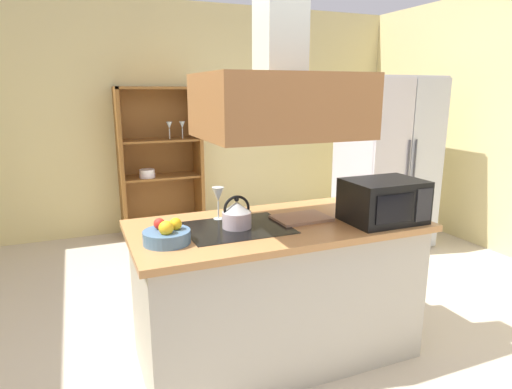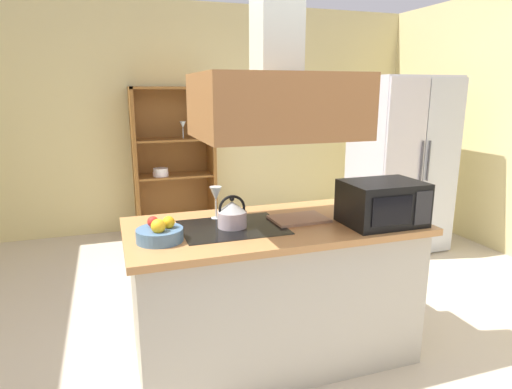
% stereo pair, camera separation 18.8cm
% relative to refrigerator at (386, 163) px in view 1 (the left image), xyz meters
% --- Properties ---
extents(ground_plane, '(7.80, 7.80, 0.00)m').
position_rel_refrigerator_xyz_m(ground_plane, '(-2.01, -1.44, -0.92)').
color(ground_plane, beige).
extents(wall_back, '(6.00, 0.12, 2.70)m').
position_rel_refrigerator_xyz_m(wall_back, '(-2.01, 1.56, 0.43)').
color(wall_back, beige).
rests_on(wall_back, ground).
extents(kitchen_island, '(1.78, 0.86, 0.90)m').
position_rel_refrigerator_xyz_m(kitchen_island, '(-2.03, -1.52, -0.46)').
color(kitchen_island, '#B3AD9E').
rests_on(kitchen_island, ground).
extents(range_hood, '(0.90, 0.70, 1.28)m').
position_rel_refrigerator_xyz_m(range_hood, '(-2.03, -1.52, 0.81)').
color(range_hood, '#935F35').
extents(refrigerator, '(0.90, 0.78, 1.83)m').
position_rel_refrigerator_xyz_m(refrigerator, '(0.00, 0.00, 0.00)').
color(refrigerator, silver).
rests_on(refrigerator, ground).
extents(dish_cabinet, '(0.95, 0.40, 1.73)m').
position_rel_refrigerator_xyz_m(dish_cabinet, '(-2.22, 1.34, -0.15)').
color(dish_cabinet, brown).
rests_on(dish_cabinet, ground).
extents(kettle, '(0.17, 0.17, 0.19)m').
position_rel_refrigerator_xyz_m(kettle, '(-2.30, -1.52, 0.07)').
color(kettle, '#C1B0BB').
rests_on(kettle, kitchen_island).
extents(cutting_board, '(0.35, 0.25, 0.02)m').
position_rel_refrigerator_xyz_m(cutting_board, '(-1.87, -1.51, -0.01)').
color(cutting_board, '#A87E60').
rests_on(cutting_board, kitchen_island).
extents(microwave, '(0.46, 0.35, 0.26)m').
position_rel_refrigerator_xyz_m(microwave, '(-1.42, -1.74, 0.11)').
color(microwave, black).
rests_on(microwave, kitchen_island).
extents(wine_glass_on_counter, '(0.08, 0.08, 0.21)m').
position_rel_refrigerator_xyz_m(wine_glass_on_counter, '(-2.34, -1.31, 0.14)').
color(wine_glass_on_counter, silver).
rests_on(wine_glass_on_counter, kitchen_island).
extents(fruit_bowl, '(0.25, 0.25, 0.14)m').
position_rel_refrigerator_xyz_m(fruit_bowl, '(-2.73, -1.63, 0.03)').
color(fruit_bowl, '#4C7299').
rests_on(fruit_bowl, kitchen_island).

